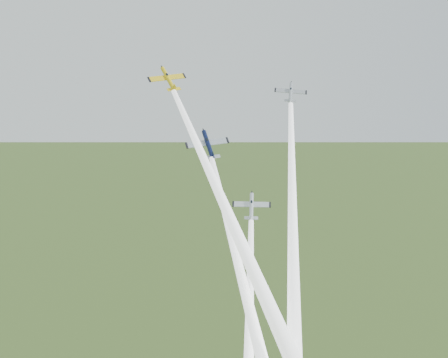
% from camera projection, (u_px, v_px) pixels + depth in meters
% --- Properties ---
extents(plane_yellow, '(10.06, 8.78, 6.99)m').
position_uv_depth(plane_yellow, '(168.00, 79.00, 106.89)').
color(plane_yellow, yellow).
extents(smoke_trail_yellow, '(21.54, 43.41, 45.18)m').
position_uv_depth(smoke_trail_yellow, '(235.00, 229.00, 90.24)').
color(smoke_trail_yellow, white).
extents(plane_navy, '(9.97, 8.27, 7.52)m').
position_uv_depth(plane_navy, '(208.00, 145.00, 105.57)').
color(plane_navy, '#0C1335').
extents(smoke_trail_navy, '(12.34, 50.76, 49.83)m').
position_uv_depth(smoke_trail_navy, '(256.00, 336.00, 84.81)').
color(smoke_trail_navy, white).
extents(plane_silver_right, '(7.78, 6.50, 5.82)m').
position_uv_depth(plane_silver_right, '(291.00, 92.00, 114.06)').
color(plane_silver_right, '#A8AEB6').
extents(smoke_trail_silver_right, '(12.20, 50.32, 49.40)m').
position_uv_depth(smoke_trail_silver_right, '(293.00, 255.00, 92.41)').
color(smoke_trail_silver_right, white).
extents(plane_silver_low, '(8.15, 7.05, 5.86)m').
position_uv_depth(plane_silver_low, '(251.00, 206.00, 104.51)').
color(plane_silver_low, '#B2B9C1').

